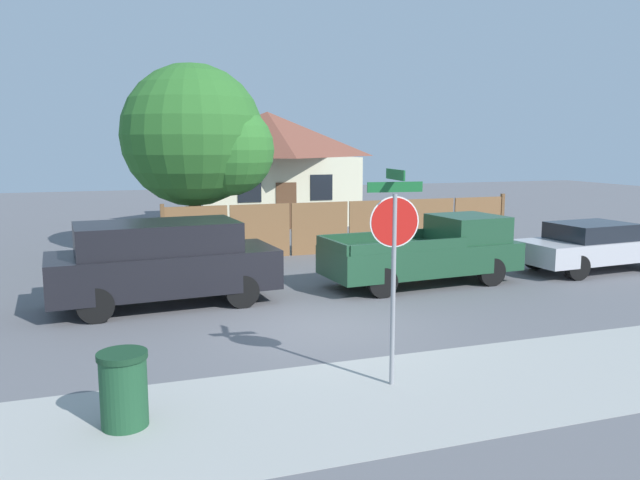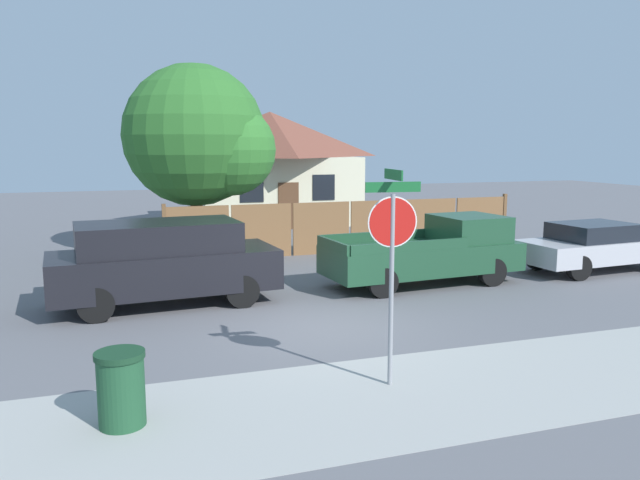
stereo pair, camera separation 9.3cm
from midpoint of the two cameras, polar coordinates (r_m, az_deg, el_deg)
The scene contains 10 objects.
ground_plane at distance 12.56m, azimuth 0.44°, elevation -7.95°, with size 80.00×80.00×0.00m, color slate.
sidewalk_strip at distance 9.42m, azimuth 7.81°, elevation -13.85°, with size 36.00×3.20×0.01m.
wooden_fence at distance 20.90m, azimuth 2.87°, elevation 1.20°, with size 12.22×0.12×1.82m.
house at distance 29.45m, azimuth -4.47°, elevation 6.85°, with size 7.60×6.63×5.09m.
oak_tree at distance 20.66m, azimuth -10.61°, elevation 9.09°, with size 4.79×4.56×6.17m.
red_suv at distance 14.41m, azimuth -13.95°, elevation -1.84°, with size 5.10×2.33×1.90m.
orange_pickup at distance 16.42m, azimuth 10.27°, elevation -1.09°, with size 5.25×2.24×1.75m.
parked_sedan at distance 19.51m, azimuth 24.06°, elevation -0.49°, with size 4.78×2.14×1.39m.
stop_sign at distance 9.20m, azimuth 6.92°, elevation -0.13°, with size 0.84×0.75×3.25m.
trash_bin at distance 8.62m, azimuth -17.42°, elevation -12.83°, with size 0.64×0.64×0.99m.
Camera 2 is at (-3.88, -11.38, 3.62)m, focal length 35.00 mm.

